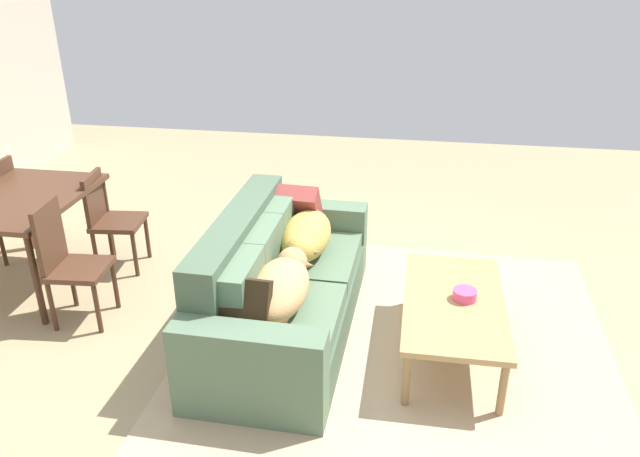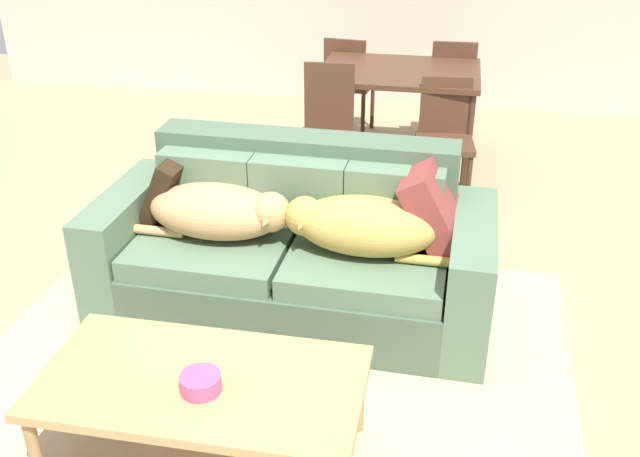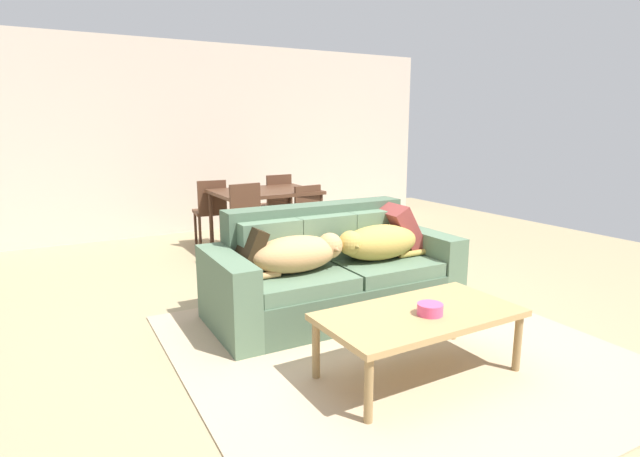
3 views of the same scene
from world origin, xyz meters
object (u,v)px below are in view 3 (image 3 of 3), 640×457
object	(u,v)px
dog_on_left_cushion	(298,253)
coffee_table	(419,318)
dining_chair_far_left	(211,209)
couch	(331,273)
throw_pillow_by_left_arm	(247,251)
dining_chair_far_right	(276,203)
dining_chair_near_right	(313,218)
dog_on_right_cushion	(377,243)
bowl_on_coffee_table	(430,309)
throw_pillow_by_right_arm	(398,228)
dining_chair_near_left	(250,224)
dining_table	(265,196)

from	to	relation	value
dog_on_left_cushion	coffee_table	size ratio (longest dim) A/B	0.70
dining_chair_far_left	couch	bearing A→B (deg)	99.91
couch	coffee_table	xyz separation A→B (m)	(-0.10, -1.24, 0.05)
throw_pillow_by_left_arm	dining_chair_far_right	bearing A→B (deg)	60.71
couch	dining_chair_near_right	bearing A→B (deg)	67.19
throw_pillow_by_left_arm	dining_chair_near_right	distance (m)	2.14
dog_on_right_cushion	dining_chair_far_right	world-z (taller)	dining_chair_far_right
bowl_on_coffee_table	throw_pillow_by_left_arm	bearing A→B (deg)	115.37
dog_on_left_cushion	throw_pillow_by_right_arm	size ratio (longest dim) A/B	1.98
coffee_table	couch	bearing A→B (deg)	85.28
bowl_on_coffee_table	dining_chair_far_left	xyz separation A→B (m)	(-0.07, 4.06, 0.03)
throw_pillow_by_left_arm	dining_chair_near_left	distance (m)	1.60
couch	coffee_table	bearing A→B (deg)	-93.31
coffee_table	bowl_on_coffee_table	world-z (taller)	bowl_on_coffee_table
dining_chair_far_right	couch	bearing A→B (deg)	73.16
dining_chair_near_right	dining_chair_far_right	distance (m)	1.08
coffee_table	dining_table	world-z (taller)	dining_table
throw_pillow_by_right_arm	bowl_on_coffee_table	xyz separation A→B (m)	(-0.81, -1.34, -0.18)
dog_on_right_cushion	dining_chair_far_right	size ratio (longest dim) A/B	0.99
couch	coffee_table	size ratio (longest dim) A/B	1.66
dog_on_right_cushion	dining_chair_near_right	size ratio (longest dim) A/B	1.05
throw_pillow_by_right_arm	dining_chair_far_right	xyz separation A→B (m)	(0.02, 2.67, -0.13)
bowl_on_coffee_table	dining_chair_near_right	xyz separation A→B (m)	(0.81, 2.93, 0.01)
throw_pillow_by_right_arm	dining_chair_near_right	xyz separation A→B (m)	(0.00, 1.59, -0.17)
throw_pillow_by_left_arm	dining_chair_near_right	world-z (taller)	dining_chair_near_right
throw_pillow_by_right_arm	dining_chair_near_right	size ratio (longest dim) A/B	0.53
dining_chair_near_right	dining_chair_far_left	world-z (taller)	dining_chair_far_left
dining_chair_far_right	dining_chair_near_left	bearing A→B (deg)	52.46
couch	dining_chair_far_left	distance (m)	2.76
coffee_table	dining_chair_near_left	xyz separation A→B (m)	(0.00, 2.78, 0.12)
couch	dining_chair_far_left	bearing A→B (deg)	94.40
throw_pillow_by_left_arm	dining_chair_near_left	size ratio (longest dim) A/B	0.41
dog_on_left_cushion	throw_pillow_by_left_arm	distance (m)	0.40
bowl_on_coffee_table	dining_table	world-z (taller)	dining_table
dog_on_right_cushion	dining_chair_far_left	bearing A→B (deg)	101.38
throw_pillow_by_right_arm	coffee_table	world-z (taller)	throw_pillow_by_right_arm
dining_table	dining_chair_near_left	bearing A→B (deg)	-126.21
coffee_table	dining_chair_near_left	distance (m)	2.78
throw_pillow_by_right_arm	dining_table	world-z (taller)	throw_pillow_by_right_arm
dog_on_right_cushion	dining_table	xyz separation A→B (m)	(-0.02, 2.30, 0.11)
dining_table	throw_pillow_by_left_arm	bearing A→B (deg)	-117.31
dining_chair_far_right	bowl_on_coffee_table	bearing A→B (deg)	77.00
couch	dog_on_left_cushion	xyz separation A→B (m)	(-0.37, -0.11, 0.25)
throw_pillow_by_right_arm	couch	bearing A→B (deg)	-177.37
dining_chair_far_left	dining_chair_far_right	distance (m)	0.89
throw_pillow_by_right_arm	dining_chair_near_right	distance (m)	1.60
throw_pillow_by_right_arm	dining_chair_far_right	size ratio (longest dim) A/B	0.50
dog_on_right_cushion	dining_chair_near_right	bearing A→B (deg)	79.71
dog_on_left_cushion	couch	bearing A→B (deg)	18.08
throw_pillow_by_left_arm	dining_chair_far_right	xyz separation A→B (m)	(1.48, 2.63, -0.10)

